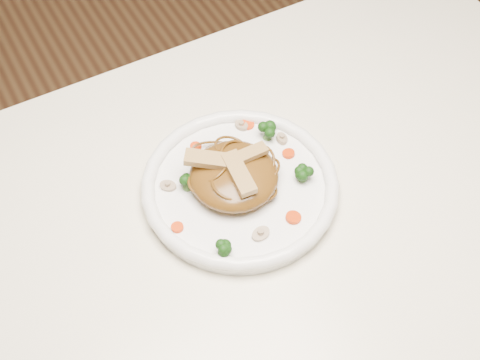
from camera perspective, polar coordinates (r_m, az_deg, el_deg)
table at (r=1.02m, az=1.76°, el=-7.39°), size 1.20×0.80×0.75m
plate at (r=0.97m, az=0.00°, el=-0.79°), size 0.32×0.32×0.02m
noodle_mound at (r=0.95m, az=-0.53°, el=0.36°), size 0.17×0.17×0.04m
chicken_a at (r=0.94m, az=0.64°, el=2.16°), size 0.06×0.02×0.01m
chicken_b at (r=0.94m, az=-2.47°, el=1.72°), size 0.07×0.06×0.01m
chicken_c at (r=0.92m, az=-0.08°, el=0.57°), size 0.03×0.07×0.01m
broccoli_0 at (r=1.01m, az=2.35°, el=4.23°), size 0.04×0.04×0.03m
broccoli_1 at (r=0.95m, az=-4.51°, el=-0.16°), size 0.03×0.03×0.03m
broccoli_2 at (r=0.89m, az=-1.47°, el=-5.72°), size 0.03×0.03×0.03m
broccoli_3 at (r=0.96m, az=5.37°, el=0.61°), size 0.03×0.03×0.03m
carrot_0 at (r=1.03m, az=0.64°, el=4.71°), size 0.02×0.02×0.00m
carrot_1 at (r=0.92m, az=-5.31°, el=-3.99°), size 0.02×0.02×0.00m
carrot_2 at (r=1.00m, az=4.11°, el=2.24°), size 0.02×0.02×0.00m
carrot_3 at (r=1.01m, az=-3.75°, el=2.83°), size 0.02×0.02×0.00m
carrot_4 at (r=0.93m, az=4.53°, el=-3.16°), size 0.03×0.03×0.00m
mushroom_0 at (r=0.91m, az=1.75°, el=-4.56°), size 0.03×0.03×0.01m
mushroom_1 at (r=1.02m, az=3.55°, el=3.51°), size 0.03×0.03×0.01m
mushroom_2 at (r=0.97m, az=-6.09°, el=-0.50°), size 0.03×0.03×0.01m
mushroom_3 at (r=1.03m, az=0.12°, el=4.62°), size 0.03×0.03×0.01m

